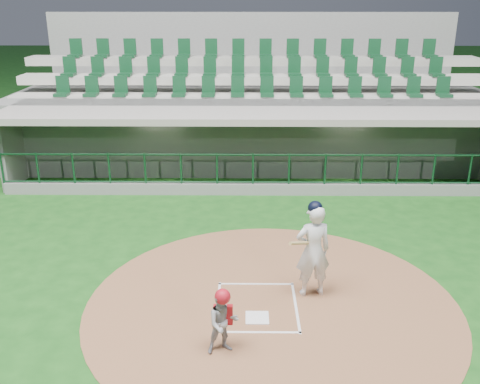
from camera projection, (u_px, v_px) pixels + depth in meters
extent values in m
plane|color=#144614|center=(256.00, 299.00, 10.54)|extent=(120.00, 120.00, 0.00)
cylinder|color=brown|center=(272.00, 304.00, 10.35)|extent=(7.20, 7.20, 0.01)
cube|color=white|center=(257.00, 318.00, 9.88)|extent=(0.43, 0.43, 0.02)
cube|color=white|center=(218.00, 306.00, 10.26)|extent=(0.05, 1.80, 0.01)
cube|color=silver|center=(296.00, 306.00, 10.25)|extent=(0.05, 1.80, 0.01)
cube|color=white|center=(256.00, 284.00, 11.06)|extent=(1.55, 0.05, 0.01)
cube|color=white|center=(258.00, 332.00, 9.46)|extent=(1.55, 0.05, 0.01)
cube|color=slate|center=(252.00, 194.00, 17.78)|extent=(15.00, 3.00, 0.10)
cube|color=gray|center=(252.00, 141.00, 18.81)|extent=(15.00, 0.20, 2.70)
cube|color=#ACA998|center=(252.00, 135.00, 18.61)|extent=(13.50, 0.04, 0.90)
cube|color=slate|center=(22.00, 153.00, 17.38)|extent=(0.20, 3.00, 2.70)
cube|color=gray|center=(253.00, 111.00, 16.57)|extent=(15.40, 3.50, 0.20)
cube|color=slate|center=(253.00, 190.00, 16.09)|extent=(15.00, 0.15, 0.40)
cube|color=black|center=(253.00, 139.00, 15.55)|extent=(15.00, 0.01, 0.95)
cube|color=brown|center=(252.00, 176.00, 18.67)|extent=(12.75, 0.40, 0.45)
cube|color=white|center=(158.00, 113.00, 16.88)|extent=(1.30, 0.35, 0.04)
cube|color=white|center=(348.00, 113.00, 16.82)|extent=(1.30, 0.35, 0.04)
imported|color=#9D1210|center=(93.00, 163.00, 18.22)|extent=(1.15, 0.86, 1.58)
imported|color=#AE1712|center=(196.00, 160.00, 18.27)|extent=(1.11, 0.71, 1.76)
imported|color=#9D1710|center=(264.00, 160.00, 18.15)|extent=(0.92, 0.63, 1.82)
imported|color=maroon|center=(377.00, 158.00, 18.34)|extent=(1.72, 0.62, 1.84)
cube|color=slate|center=(251.00, 122.00, 20.26)|extent=(17.00, 6.50, 2.50)
cube|color=#ABA49A|center=(252.00, 99.00, 18.45)|extent=(16.60, 0.95, 0.30)
cube|color=#ACA79B|center=(252.00, 79.00, 19.16)|extent=(16.60, 0.95, 0.30)
cube|color=gray|center=(252.00, 61.00, 19.86)|extent=(16.60, 0.95, 0.30)
cube|color=slate|center=(251.00, 74.00, 22.93)|extent=(17.00, 0.25, 5.05)
imported|color=silver|center=(313.00, 251.00, 10.38)|extent=(0.77, 0.58, 1.91)
sphere|color=black|center=(315.00, 208.00, 10.07)|extent=(0.28, 0.28, 0.28)
cylinder|color=tan|center=(302.00, 243.00, 10.05)|extent=(0.58, 0.79, 0.39)
imported|color=#97979C|center=(223.00, 323.00, 8.79)|extent=(0.63, 0.55, 1.09)
sphere|color=#B11321|center=(223.00, 297.00, 8.62)|extent=(0.26, 0.26, 0.26)
cube|color=maroon|center=(223.00, 315.00, 8.91)|extent=(0.32, 0.10, 0.35)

